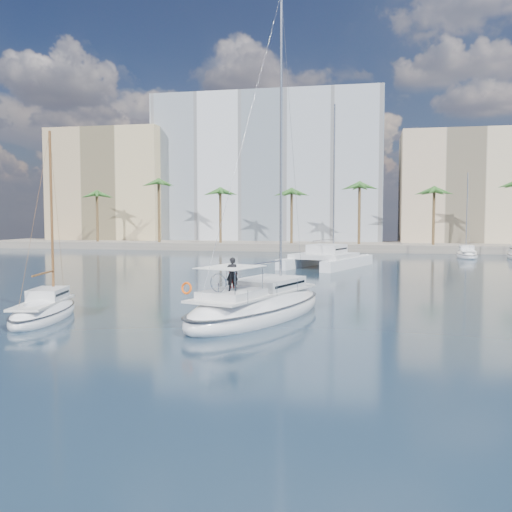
# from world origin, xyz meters

# --- Properties ---
(ground) EXTENTS (160.00, 160.00, 0.00)m
(ground) POSITION_xyz_m (0.00, 0.00, 0.00)
(ground) COLOR black
(ground) RESTS_ON ground
(quay) EXTENTS (120.00, 14.00, 1.20)m
(quay) POSITION_xyz_m (0.00, 61.00, 0.60)
(quay) COLOR gray
(quay) RESTS_ON ground
(building_modern) EXTENTS (42.00, 16.00, 28.00)m
(building_modern) POSITION_xyz_m (-12.00, 73.00, 14.00)
(building_modern) COLOR silver
(building_modern) RESTS_ON ground
(building_tan_left) EXTENTS (22.00, 14.00, 22.00)m
(building_tan_left) POSITION_xyz_m (-42.00, 69.00, 11.00)
(building_tan_left) COLOR tan
(building_tan_left) RESTS_ON ground
(building_beige) EXTENTS (20.00, 14.00, 20.00)m
(building_beige) POSITION_xyz_m (22.00, 70.00, 10.00)
(building_beige) COLOR #C4B18D
(building_beige) RESTS_ON ground
(palm_left) EXTENTS (3.60, 3.60, 12.30)m
(palm_left) POSITION_xyz_m (-34.00, 57.00, 10.28)
(palm_left) COLOR brown
(palm_left) RESTS_ON ground
(palm_centre) EXTENTS (3.60, 3.60, 12.30)m
(palm_centre) POSITION_xyz_m (0.00, 57.00, 10.28)
(palm_centre) COLOR brown
(palm_centre) RESTS_ON ground
(main_sloop) EXTENTS (7.98, 13.70, 19.37)m
(main_sloop) POSITION_xyz_m (1.18, -3.99, 0.57)
(main_sloop) COLOR white
(main_sloop) RESTS_ON ground
(small_sloop) EXTENTS (3.93, 8.00, 11.01)m
(small_sloop) POSITION_xyz_m (-10.17, -6.86, 0.41)
(small_sloop) COLOR white
(small_sloop) RESTS_ON ground
(catamaran) EXTENTS (9.89, 13.75, 18.05)m
(catamaran) POSITION_xyz_m (2.37, 28.10, 1.16)
(catamaran) COLOR white
(catamaran) RESTS_ON ground
(seagull) EXTENTS (1.05, 0.45, 0.19)m
(seagull) POSITION_xyz_m (-2.15, 7.31, 0.30)
(seagull) COLOR silver
(seagull) RESTS_ON ground
(moored_yacht_a) EXTENTS (3.37, 9.52, 11.90)m
(moored_yacht_a) POSITION_xyz_m (20.00, 47.00, 0.00)
(moored_yacht_a) COLOR white
(moored_yacht_a) RESTS_ON ground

